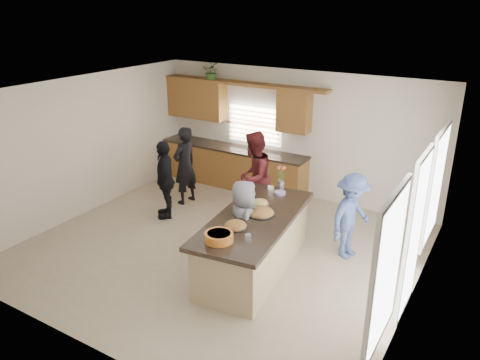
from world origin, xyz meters
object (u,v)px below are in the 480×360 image
Objects in this scene: woman_left_front at (165,179)px; woman_left_mid at (254,177)px; woman_right_back at (351,216)px; salad_bowl at (219,237)px; island at (254,244)px; woman_left_back at (185,166)px; woman_right_front at (244,224)px.

woman_left_mid is at bearing 74.90° from woman_left_front.
salad_bowl is at bearing 164.73° from woman_right_back.
salad_bowl is at bearing -99.29° from island.
island is 6.83× the size of salad_bowl.
island is at bearing 66.46° from woman_left_back.
woman_right_front is (-0.22, 0.02, 0.30)m from island.
woman_right_back is 1.83m from woman_right_front.
woman_left_front reaches higher than island.
island is 1.88× the size of woman_right_front.
woman_right_front is at bearing 166.92° from island.
woman_left_back reaches higher than woman_right_front.
woman_right_back is (3.72, 0.36, -0.05)m from woman_left_front.
woman_right_back reaches higher than island.
woman_right_back is (1.23, 2.17, -0.27)m from salad_bowl.
woman_right_front is at bearing 30.56° from woman_left_front.
salad_bowl is at bearing 12.75° from woman_left_mid.
woman_left_mid is (1.70, -0.02, 0.07)m from woman_left_back.
salad_bowl is 3.65m from woman_left_back.
woman_right_front is (-0.18, 0.99, -0.27)m from salad_bowl.
woman_left_mid is 1.21× the size of woman_right_back.
woman_left_back is 2.89m from woman_right_front.
woman_left_back is at bearing -96.97° from woman_left_mid.
salad_bowl is 0.27× the size of woman_right_back.
woman_right_front is (-1.41, -1.18, -0.01)m from woman_right_back.
woman_left_back is at bearing 18.48° from woman_right_front.
salad_bowl is 3.08m from woman_left_front.
island is 1.54× the size of woman_left_mid.
woman_left_back is 0.78m from woman_left_front.
woman_right_back is at bearing 38.42° from island.
woman_right_back is at bearing 73.36° from woman_left_mid.
island is at bearing -134.36° from woman_right_front.
woman_right_back reaches higher than salad_bowl.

